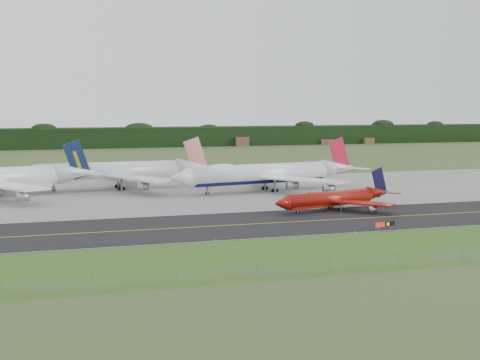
% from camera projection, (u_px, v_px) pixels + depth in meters
% --- Properties ---
extents(ground, '(600.00, 600.00, 0.00)m').
position_uv_depth(ground, '(315.00, 217.00, 154.58)').
color(ground, '#415025').
rests_on(ground, ground).
extents(grass_verge, '(400.00, 30.00, 0.01)m').
position_uv_depth(grass_verge, '(391.00, 248.00, 121.27)').
color(grass_verge, '#3A5D1B').
rests_on(grass_verge, ground).
extents(taxiway, '(400.00, 32.00, 0.02)m').
position_uv_depth(taxiway, '(322.00, 220.00, 150.77)').
color(taxiway, black).
rests_on(taxiway, ground).
extents(apron, '(400.00, 78.00, 0.01)m').
position_uv_depth(apron, '(249.00, 191.00, 203.13)').
color(apron, gray).
rests_on(apron, ground).
extents(taxiway_centreline, '(400.00, 0.40, 0.00)m').
position_uv_depth(taxiway_centreline, '(322.00, 220.00, 150.77)').
color(taxiway_centreline, yellow).
rests_on(taxiway_centreline, taxiway).
extents(taxiway_edge_line, '(400.00, 0.25, 0.00)m').
position_uv_depth(taxiway_edge_line, '(353.00, 233.00, 136.02)').
color(taxiway_edge_line, silver).
rests_on(taxiway_edge_line, taxiway).
extents(perimeter_fence, '(320.00, 0.10, 320.00)m').
position_uv_depth(perimeter_fence, '(431.00, 258.00, 108.77)').
color(perimeter_fence, slate).
rests_on(perimeter_fence, ground).
extents(horizon_treeline, '(700.00, 25.00, 12.00)m').
position_uv_depth(horizon_treeline, '(142.00, 138.00, 414.55)').
color(horizon_treeline, black).
rests_on(horizon_treeline, ground).
extents(jet_ba_747, '(62.42, 51.11, 15.73)m').
position_uv_depth(jet_ba_747, '(266.00, 174.00, 201.01)').
color(jet_ba_747, white).
rests_on(jet_ba_747, ground).
extents(jet_red_737, '(36.00, 28.67, 9.89)m').
position_uv_depth(jet_red_737, '(335.00, 199.00, 166.31)').
color(jet_red_737, maroon).
rests_on(jet_red_737, ground).
extents(jet_star_tail, '(59.87, 50.16, 15.81)m').
position_uv_depth(jet_star_tail, '(119.00, 172.00, 205.82)').
color(jet_star_tail, silver).
rests_on(jet_star_tail, ground).
extents(taxiway_sign, '(5.06, 1.27, 1.71)m').
position_uv_depth(taxiway_sign, '(385.00, 224.00, 139.07)').
color(taxiway_sign, slate).
rests_on(taxiway_sign, ground).
extents(edge_marker_left, '(0.16, 0.16, 0.50)m').
position_uv_depth(edge_marker_left, '(215.00, 241.00, 126.67)').
color(edge_marker_left, yellow).
rests_on(edge_marker_left, ground).
extents(edge_marker_center, '(0.16, 0.16, 0.50)m').
position_uv_depth(edge_marker_center, '(355.00, 233.00, 135.04)').
color(edge_marker_center, yellow).
rests_on(edge_marker_center, ground).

